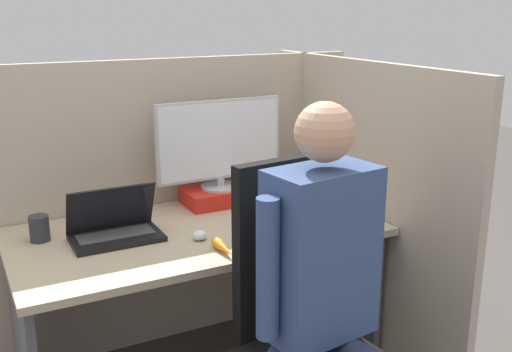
{
  "coord_description": "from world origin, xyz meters",
  "views": [
    {
      "loc": [
        -0.86,
        -1.78,
        1.58
      ],
      "look_at": [
        0.18,
        0.19,
        0.95
      ],
      "focal_mm": 42.0,
      "sensor_mm": 36.0,
      "label": 1
    }
  ],
  "objects_px": {
    "office_chair": "(304,323)",
    "laptop": "(115,228)",
    "coffee_mug": "(289,182)",
    "stapler": "(322,195)",
    "monitor": "(220,143)",
    "paper_box": "(221,195)",
    "person": "(328,286)",
    "pen_cup": "(39,228)",
    "carrot_toy": "(224,248)"
  },
  "relations": [
    {
      "from": "monitor",
      "to": "pen_cup",
      "type": "bearing_deg",
      "value": -172.66
    },
    {
      "from": "office_chair",
      "to": "laptop",
      "type": "bearing_deg",
      "value": 125.11
    },
    {
      "from": "paper_box",
      "to": "stapler",
      "type": "bearing_deg",
      "value": -21.04
    },
    {
      "from": "stapler",
      "to": "office_chair",
      "type": "relative_size",
      "value": 0.12
    },
    {
      "from": "pen_cup",
      "to": "stapler",
      "type": "bearing_deg",
      "value": -3.14
    },
    {
      "from": "paper_box",
      "to": "laptop",
      "type": "xyz_separation_m",
      "value": [
        -0.56,
        -0.22,
        0.01
      ]
    },
    {
      "from": "person",
      "to": "carrot_toy",
      "type": "bearing_deg",
      "value": 104.32
    },
    {
      "from": "laptop",
      "to": "carrot_toy",
      "type": "bearing_deg",
      "value": -46.71
    },
    {
      "from": "carrot_toy",
      "to": "office_chair",
      "type": "bearing_deg",
      "value": -65.53
    },
    {
      "from": "stapler",
      "to": "person",
      "type": "height_order",
      "value": "person"
    },
    {
      "from": "paper_box",
      "to": "coffee_mug",
      "type": "relative_size",
      "value": 3.28
    },
    {
      "from": "stapler",
      "to": "coffee_mug",
      "type": "relative_size",
      "value": 1.28
    },
    {
      "from": "person",
      "to": "laptop",
      "type": "bearing_deg",
      "value": 118.1
    },
    {
      "from": "laptop",
      "to": "carrot_toy",
      "type": "relative_size",
      "value": 2.17
    },
    {
      "from": "stapler",
      "to": "person",
      "type": "xyz_separation_m",
      "value": [
        -0.56,
        -0.87,
        0.03
      ]
    },
    {
      "from": "pen_cup",
      "to": "monitor",
      "type": "bearing_deg",
      "value": 7.34
    },
    {
      "from": "pen_cup",
      "to": "paper_box",
      "type": "bearing_deg",
      "value": 7.14
    },
    {
      "from": "coffee_mug",
      "to": "monitor",
      "type": "bearing_deg",
      "value": 179.47
    },
    {
      "from": "monitor",
      "to": "office_chair",
      "type": "distance_m",
      "value": 0.99
    },
    {
      "from": "office_chair",
      "to": "person",
      "type": "bearing_deg",
      "value": -97.33
    },
    {
      "from": "paper_box",
      "to": "laptop",
      "type": "distance_m",
      "value": 0.6
    },
    {
      "from": "office_chair",
      "to": "coffee_mug",
      "type": "height_order",
      "value": "office_chair"
    },
    {
      "from": "coffee_mug",
      "to": "carrot_toy",
      "type": "bearing_deg",
      "value": -137.77
    },
    {
      "from": "paper_box",
      "to": "stapler",
      "type": "height_order",
      "value": "paper_box"
    },
    {
      "from": "stapler",
      "to": "coffee_mug",
      "type": "bearing_deg",
      "value": 114.39
    },
    {
      "from": "carrot_toy",
      "to": "pen_cup",
      "type": "relative_size",
      "value": 1.56
    },
    {
      "from": "monitor",
      "to": "laptop",
      "type": "bearing_deg",
      "value": -158.31
    },
    {
      "from": "person",
      "to": "pen_cup",
      "type": "distance_m",
      "value": 1.18
    },
    {
      "from": "laptop",
      "to": "person",
      "type": "relative_size",
      "value": 0.26
    },
    {
      "from": "coffee_mug",
      "to": "pen_cup",
      "type": "relative_size",
      "value": 1.02
    },
    {
      "from": "office_chair",
      "to": "coffee_mug",
      "type": "xyz_separation_m",
      "value": [
        0.46,
        0.88,
        0.21
      ]
    },
    {
      "from": "stapler",
      "to": "office_chair",
      "type": "xyz_separation_m",
      "value": [
        -0.54,
        -0.71,
        -0.18
      ]
    },
    {
      "from": "monitor",
      "to": "stapler",
      "type": "height_order",
      "value": "monitor"
    },
    {
      "from": "laptop",
      "to": "pen_cup",
      "type": "bearing_deg",
      "value": 156.47
    },
    {
      "from": "monitor",
      "to": "pen_cup",
      "type": "xyz_separation_m",
      "value": [
        -0.82,
        -0.11,
        -0.23
      ]
    },
    {
      "from": "laptop",
      "to": "person",
      "type": "height_order",
      "value": "person"
    },
    {
      "from": "paper_box",
      "to": "laptop",
      "type": "bearing_deg",
      "value": -158.56
    },
    {
      "from": "paper_box",
      "to": "person",
      "type": "bearing_deg",
      "value": -96.22
    },
    {
      "from": "person",
      "to": "pen_cup",
      "type": "relative_size",
      "value": 12.9
    },
    {
      "from": "carrot_toy",
      "to": "person",
      "type": "bearing_deg",
      "value": -75.68
    },
    {
      "from": "monitor",
      "to": "paper_box",
      "type": "bearing_deg",
      "value": -90.0
    },
    {
      "from": "carrot_toy",
      "to": "coffee_mug",
      "type": "bearing_deg",
      "value": 42.23
    },
    {
      "from": "monitor",
      "to": "pen_cup",
      "type": "relative_size",
      "value": 5.92
    },
    {
      "from": "carrot_toy",
      "to": "coffee_mug",
      "type": "xyz_separation_m",
      "value": [
        0.61,
        0.55,
        0.03
      ]
    },
    {
      "from": "monitor",
      "to": "office_chair",
      "type": "height_order",
      "value": "monitor"
    },
    {
      "from": "paper_box",
      "to": "office_chair",
      "type": "relative_size",
      "value": 0.31
    },
    {
      "from": "monitor",
      "to": "laptop",
      "type": "xyz_separation_m",
      "value": [
        -0.56,
        -0.22,
        -0.24
      ]
    },
    {
      "from": "stapler",
      "to": "pen_cup",
      "type": "bearing_deg",
      "value": 176.86
    },
    {
      "from": "office_chair",
      "to": "coffee_mug",
      "type": "bearing_deg",
      "value": 62.18
    },
    {
      "from": "monitor",
      "to": "laptop",
      "type": "distance_m",
      "value": 0.65
    }
  ]
}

